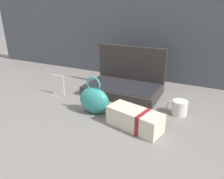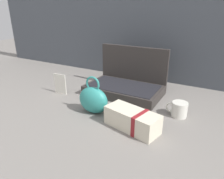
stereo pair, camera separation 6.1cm
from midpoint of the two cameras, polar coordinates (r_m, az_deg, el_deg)
The scene contains 6 objects.
ground_plane at distance 1.27m, azimuth -0.48°, elevation -4.11°, with size 6.00×6.00×0.00m, color slate.
open_suitcase at distance 1.42m, azimuth 2.25°, elevation 1.70°, with size 0.49×0.30×0.30m.
teal_pouch_handbag at distance 1.15m, azimuth -6.46°, elevation -2.91°, with size 0.18×0.10×0.21m.
cream_toiletry_bag at distance 1.02m, azimuth 4.68°, elevation -8.16°, with size 0.29×0.17×0.10m.
coffee_mug at distance 1.19m, azimuth 16.53°, elevation -4.79°, with size 0.12×0.08×0.08m.
info_card_left at distance 1.44m, azimuth -15.78°, elevation 1.21°, with size 0.09×0.01×0.14m, color silver.
Camera 1 is at (0.48, -1.04, 0.55)m, focal length 33.34 mm.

